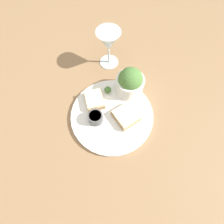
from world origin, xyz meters
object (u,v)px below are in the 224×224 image
object	(u,v)px
sauce_ramekin	(96,117)
cheese_toast_far	(94,100)
wine_glass	(109,42)
salad_bowl	(130,82)
cheese_toast_near	(126,116)

from	to	relation	value
sauce_ramekin	cheese_toast_far	bearing A→B (deg)	-169.39
wine_glass	salad_bowl	bearing A→B (deg)	32.50
cheese_toast_near	cheese_toast_far	world-z (taller)	same
cheese_toast_near	wine_glass	xyz separation A→B (m)	(-0.25, -0.08, 0.08)
salad_bowl	wine_glass	size ratio (longest dim) A/B	0.70
sauce_ramekin	cheese_toast_near	size ratio (longest dim) A/B	0.46
cheese_toast_far	salad_bowl	bearing A→B (deg)	116.80
cheese_toast_near	cheese_toast_far	bearing A→B (deg)	-115.12
salad_bowl	cheese_toast_far	size ratio (longest dim) A/B	1.15
sauce_ramekin	wine_glass	size ratio (longest dim) A/B	0.33
cheese_toast_near	salad_bowl	bearing A→B (deg)	176.19
salad_bowl	wine_glass	world-z (taller)	wine_glass
salad_bowl	wine_glass	xyz separation A→B (m)	(-0.13, -0.09, 0.04)
sauce_ramekin	wine_glass	xyz separation A→B (m)	(-0.26, 0.02, 0.07)
salad_bowl	cheese_toast_far	world-z (taller)	salad_bowl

